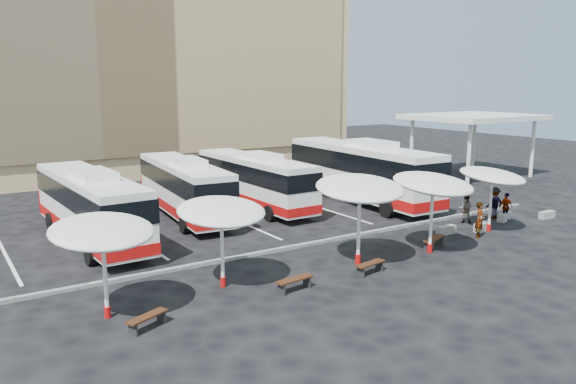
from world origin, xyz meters
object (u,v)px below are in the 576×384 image
conc_bench_2 (504,217)px  conc_bench_3 (547,215)px  sunshade_2 (360,188)px  passenger_3 (494,203)px  sunshade_4 (492,176)px  wood_bench_0 (147,319)px  bus_0 (90,204)px  wood_bench_2 (370,265)px  conc_bench_1 (482,227)px  wood_bench_3 (434,240)px  conc_bench_0 (446,230)px  sunshade_0 (102,232)px  sunshade_1 (221,212)px  passenger_0 (480,220)px  passenger_2 (506,207)px  bus_1 (184,186)px  bus_2 (254,179)px  sunshade_3 (433,184)px  bus_3 (361,170)px  wood_bench_1 (294,281)px  passenger_1 (466,209)px

conc_bench_2 → conc_bench_3: (2.60, -1.00, -0.01)m
sunshade_2 → passenger_3: (12.12, 2.20, -2.44)m
sunshade_4 → wood_bench_0: (-19.35, -1.85, -2.64)m
bus_0 → wood_bench_2: bus_0 is taller
conc_bench_1 → wood_bench_3: bearing=-169.8°
conc_bench_0 → wood_bench_3: bearing=-150.0°
conc_bench_2 → wood_bench_3: bearing=-167.9°
sunshade_0 → sunshade_4: (20.19, 0.26, -0.02)m
wood_bench_2 → wood_bench_3: wood_bench_3 is taller
sunshade_1 → conc_bench_1: (15.37, -0.02, -2.76)m
wood_bench_3 → conc_bench_0: size_ratio=1.48×
wood_bench_0 → passenger_0: size_ratio=0.82×
passenger_0 → passenger_2: bearing=-10.4°
bus_1 → bus_2: bearing=4.8°
passenger_0 → sunshade_3: bearing=155.9°
bus_1 → conc_bench_0: 15.03m
bus_3 → wood_bench_2: bus_3 is taller
conc_bench_0 → conc_bench_2: (5.05, 0.19, 0.01)m
bus_1 → wood_bench_2: (2.46, -13.72, -1.48)m
sunshade_2 → wood_bench_0: size_ratio=3.10×
conc_bench_2 → conc_bench_3: size_ratio=1.06×
bus_3 → conc_bench_0: (-1.55, -8.75, -1.92)m
conc_bench_2 → passenger_2: (0.06, -0.02, 0.59)m
passenger_2 → sunshade_2: bearing=-162.3°
bus_3 → conc_bench_3: bearing=-54.9°
bus_3 → sunshade_3: size_ratio=3.12×
bus_1 → conc_bench_0: bus_1 is taller
bus_2 → sunshade_2: size_ratio=2.39×
bus_2 → wood_bench_1: bearing=-114.5°
wood_bench_1 → conc_bench_2: size_ratio=1.37×
wood_bench_2 → conc_bench_3: bearing=6.5°
bus_1 → conc_bench_0: bearing=-43.1°
bus_3 → bus_1: bearing=170.5°
sunshade_4 → wood_bench_3: sunshade_4 is taller
bus_2 → wood_bench_3: bearing=-78.5°
sunshade_0 → wood_bench_0: 3.20m
passenger_0 → passenger_3: bearing=-1.8°
conc_bench_3 → passenger_1: bearing=157.9°
passenger_1 → passenger_2: (2.25, -0.97, 0.02)m
wood_bench_2 → conc_bench_2: 12.79m
conc_bench_3 → sunshade_4: bearing=-179.7°
wood_bench_1 → conc_bench_1: (13.28, 1.85, -0.15)m
bus_0 → wood_bench_1: bearing=-69.7°
bus_0 → conc_bench_1: size_ratio=9.80×
wood_bench_3 → sunshade_3: bearing=-150.5°
bus_3 → wood_bench_0: bus_3 is taller
sunshade_0 → conc_bench_0: (17.83, 1.11, -2.78)m
sunshade_2 → conc_bench_0: 7.83m
bus_2 → bus_3: bearing=-20.4°
sunshade_0 → sunshade_1: sunshade_0 is taller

